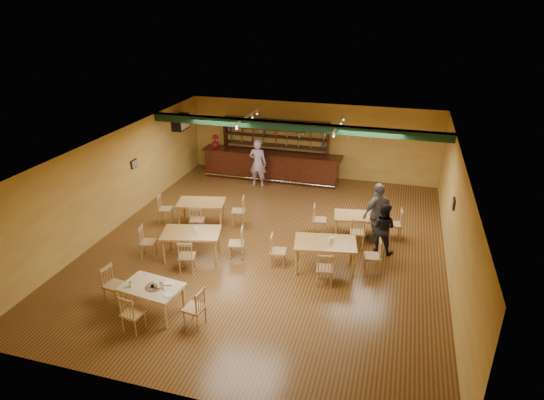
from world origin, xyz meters
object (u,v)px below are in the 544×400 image
(bar_counter, at_px, (271,166))
(dining_table_a, at_px, (202,212))
(dining_table_c, at_px, (192,245))
(near_table, at_px, (153,299))
(dining_table_d, at_px, (325,255))
(patron_bar, at_px, (258,163))
(dining_table_b, at_px, (356,225))
(patron_right_a, at_px, (383,228))

(bar_counter, distance_m, dining_table_a, 4.55)
(dining_table_a, distance_m, dining_table_c, 2.18)
(dining_table_a, bearing_deg, near_table, -92.32)
(bar_counter, relative_size, dining_table_d, 3.47)
(bar_counter, relative_size, patron_bar, 3.04)
(dining_table_b, bearing_deg, dining_table_d, -113.86)
(near_table, bearing_deg, patron_right_a, 49.41)
(dining_table_a, height_order, dining_table_b, dining_table_a)
(near_table, distance_m, patron_bar, 8.26)
(near_table, bearing_deg, patron_bar, 98.21)
(near_table, xyz_separation_m, patron_bar, (-0.07, 8.24, 0.56))
(dining_table_d, height_order, patron_right_a, patron_right_a)
(dining_table_b, height_order, dining_table_d, dining_table_d)
(dining_table_c, xyz_separation_m, dining_table_d, (3.68, 0.43, 0.01))
(dining_table_b, xyz_separation_m, near_table, (-4.08, -5.14, 0.02))
(patron_right_a, bearing_deg, patron_bar, -25.73)
(dining_table_d, bearing_deg, dining_table_c, 176.64)
(dining_table_a, bearing_deg, dining_table_b, -6.78)
(dining_table_b, relative_size, patron_bar, 0.74)
(dining_table_d, bearing_deg, near_table, -149.24)
(bar_counter, height_order, near_table, bar_counter)
(bar_counter, height_order, dining_table_d, bar_counter)
(dining_table_c, height_order, near_table, dining_table_c)
(dining_table_b, bearing_deg, dining_table_a, 177.56)
(dining_table_d, distance_m, patron_right_a, 1.98)
(dining_table_b, bearing_deg, dining_table_c, -157.16)
(dining_table_d, xyz_separation_m, near_table, (-3.47, -2.99, -0.04))
(bar_counter, xyz_separation_m, dining_table_d, (3.25, -6.08, -0.16))
(dining_table_a, distance_m, patron_bar, 3.72)
(patron_right_a, bearing_deg, bar_counter, -32.94)
(dining_table_d, bearing_deg, dining_table_a, 149.04)
(near_table, bearing_deg, dining_table_a, 107.96)
(patron_bar, bearing_deg, patron_right_a, 142.46)
(dining_table_b, xyz_separation_m, dining_table_c, (-4.28, -2.58, 0.05))
(dining_table_c, distance_m, patron_right_a, 5.40)
(dining_table_a, relative_size, dining_table_d, 0.92)
(bar_counter, distance_m, dining_table_c, 6.52)
(bar_counter, bearing_deg, patron_bar, -109.88)
(patron_right_a, bearing_deg, dining_table_a, 9.50)
(dining_table_a, bearing_deg, patron_bar, 65.39)
(dining_table_c, relative_size, patron_right_a, 1.05)
(dining_table_d, relative_size, patron_right_a, 1.07)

